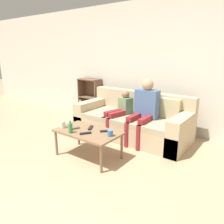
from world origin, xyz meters
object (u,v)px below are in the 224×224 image
object	(u,v)px
couch	(133,122)
bookshelf	(90,102)
cup_far	(110,133)
bottle	(70,128)
cup_near	(63,125)
tv_remote_1	(91,128)
person_adult	(145,106)
coffee_table	(88,134)
tv_remote_0	(85,133)
person_child	(119,111)
tv_remote_2	(74,128)
tv_remote_3	(106,131)

from	to	relation	value
couch	bookshelf	size ratio (longest dim) A/B	2.30
cup_far	bottle	world-z (taller)	bottle
cup_near	tv_remote_1	distance (m)	0.44
person_adult	tv_remote_1	distance (m)	1.08
couch	cup_far	distance (m)	1.18
cup_near	bottle	bearing A→B (deg)	-17.23
coffee_table	cup_far	distance (m)	0.41
bottle	tv_remote_0	bearing A→B (deg)	24.22
bookshelf	coffee_table	xyz separation A→B (m)	(1.48, -1.72, 0.04)
bookshelf	tv_remote_1	distance (m)	2.16
tv_remote_0	couch	bearing A→B (deg)	121.63
person_adult	cup_far	bearing A→B (deg)	-90.52
couch	person_child	world-z (taller)	person_child
person_child	couch	bearing A→B (deg)	49.14
person_adult	tv_remote_0	bearing A→B (deg)	-106.54
couch	bottle	world-z (taller)	couch
bottle	tv_remote_2	bearing A→B (deg)	116.24
couch	coffee_table	bearing A→B (deg)	-94.97
tv_remote_2	cup_near	bearing A→B (deg)	-138.75
couch	bookshelf	distance (m)	1.68
person_adult	tv_remote_1	bearing A→B (deg)	-115.02
bookshelf	person_adult	size ratio (longest dim) A/B	0.83
tv_remote_0	tv_remote_1	bearing A→B (deg)	147.62
coffee_table	tv_remote_3	size ratio (longest dim) A/B	6.20
person_adult	bottle	world-z (taller)	person_adult
tv_remote_3	tv_remote_2	bearing A→B (deg)	-116.09
cup_near	tv_remote_0	bearing A→B (deg)	1.74
bookshelf	tv_remote_0	bearing A→B (deg)	-50.02
tv_remote_0	tv_remote_3	distance (m)	0.31
bookshelf	cup_far	distance (m)	2.53
person_child	tv_remote_2	bearing A→B (deg)	-83.24
couch	cup_near	bearing A→B (deg)	-111.89
person_adult	cup_near	xyz separation A→B (m)	(-0.81, -1.21, -0.18)
tv_remote_3	couch	bearing A→B (deg)	138.42
bookshelf	tv_remote_2	world-z (taller)	bookshelf
couch	tv_remote_1	xyz separation A→B (m)	(-0.14, -1.05, 0.16)
couch	person_child	bearing A→B (deg)	-143.82
cup_far	bottle	distance (m)	0.61
person_adult	tv_remote_0	world-z (taller)	person_adult
cup_near	bottle	size ratio (longest dim) A/B	0.57
coffee_table	person_child	size ratio (longest dim) A/B	1.12
tv_remote_3	bottle	world-z (taller)	bottle
bookshelf	coffee_table	distance (m)	2.27
cup_far	tv_remote_1	bearing A→B (deg)	170.48
tv_remote_3	cup_near	bearing A→B (deg)	-117.20
tv_remote_1	bottle	world-z (taller)	bottle
tv_remote_3	coffee_table	bearing A→B (deg)	-109.51
cup_far	tv_remote_3	bearing A→B (deg)	148.15
bookshelf	cup_near	bearing A→B (deg)	-60.03
couch	cup_far	bearing A→B (deg)	-75.26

